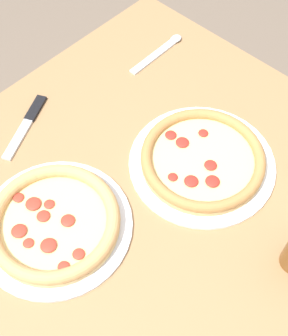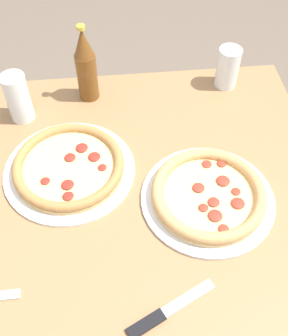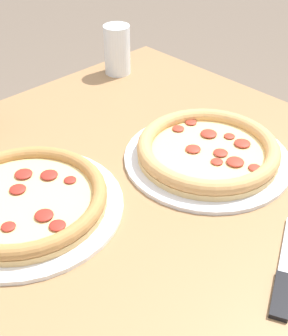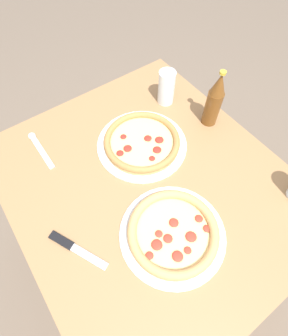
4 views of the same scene
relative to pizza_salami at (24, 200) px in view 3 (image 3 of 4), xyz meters
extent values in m
cube|color=#997047|center=(-0.14, 0.07, -0.39)|extent=(1.03, 0.89, 0.74)
cylinder|color=white|center=(0.00, 0.00, -0.01)|extent=(0.34, 0.34, 0.01)
cylinder|color=tan|center=(0.00, 0.00, 0.00)|extent=(0.28, 0.28, 0.01)
cylinder|color=#EACC7F|center=(0.00, 0.00, 0.00)|extent=(0.25, 0.25, 0.00)
torus|color=#AD7A42|center=(0.00, 0.00, 0.01)|extent=(0.28, 0.28, 0.03)
ellipsoid|color=maroon|center=(0.06, 0.04, 0.01)|extent=(0.02, 0.02, 0.01)
ellipsoid|color=maroon|center=(0.00, -0.03, 0.01)|extent=(0.03, 0.03, 0.01)
ellipsoid|color=maroon|center=(-0.03, -0.06, 0.01)|extent=(0.03, 0.03, 0.01)
ellipsoid|color=maroon|center=(0.00, 0.10, 0.01)|extent=(0.03, 0.03, 0.01)
ellipsoid|color=maroon|center=(0.00, 0.06, 0.01)|extent=(0.03, 0.03, 0.01)
ellipsoid|color=maroon|center=(-0.07, -0.02, 0.01)|extent=(0.03, 0.03, 0.01)
ellipsoid|color=maroon|center=(-0.08, 0.02, 0.01)|extent=(0.02, 0.02, 0.00)
cylinder|color=silver|center=(-0.34, 0.12, -0.01)|extent=(0.33, 0.33, 0.01)
cylinder|color=#DBB775|center=(-0.34, 0.12, 0.00)|extent=(0.27, 0.27, 0.01)
cylinder|color=#EACC7F|center=(-0.34, 0.12, 0.00)|extent=(0.24, 0.24, 0.00)
torus|color=tan|center=(-0.34, 0.12, 0.01)|extent=(0.28, 0.28, 0.03)
ellipsoid|color=#A83323|center=(-0.35, 0.03, 0.01)|extent=(0.03, 0.03, 0.01)
ellipsoid|color=#A83323|center=(-0.34, 0.15, 0.01)|extent=(0.03, 0.03, 0.01)
ellipsoid|color=#A83323|center=(-0.39, 0.03, 0.01)|extent=(0.02, 0.02, 0.01)
ellipsoid|color=#A83323|center=(-0.40, 0.16, 0.01)|extent=(0.03, 0.03, 0.01)
ellipsoid|color=#A83323|center=(-0.40, 0.12, 0.01)|extent=(0.02, 0.02, 0.00)
ellipsoid|color=#A83323|center=(-0.38, 0.09, 0.01)|extent=(0.03, 0.03, 0.01)
ellipsoid|color=#A83323|center=(-0.35, 0.22, 0.01)|extent=(0.02, 0.02, 0.01)
ellipsoid|color=#A83323|center=(-0.32, 0.16, 0.01)|extent=(0.02, 0.02, 0.01)
ellipsoid|color=#A83323|center=(-0.31, 0.10, 0.01)|extent=(0.03, 0.03, 0.01)
ellipsoid|color=#A83323|center=(-0.34, 0.19, 0.01)|extent=(0.03, 0.03, 0.01)
cylinder|color=white|center=(-0.47, -0.30, 0.04)|extent=(0.07, 0.07, 0.13)
cylinder|color=black|center=(-0.47, -0.30, 0.03)|extent=(0.06, 0.06, 0.09)
cube|color=black|center=(-0.15, 0.41, -0.02)|extent=(0.08, 0.06, 0.01)
camera|label=1|loc=(-0.53, -0.32, 0.87)|focal=50.00mm
camera|label=2|loc=(-0.12, 0.69, 0.83)|focal=45.00mm
camera|label=3|loc=(0.27, 0.58, 0.52)|focal=50.00mm
camera|label=4|loc=(-0.49, 0.34, 0.77)|focal=28.00mm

